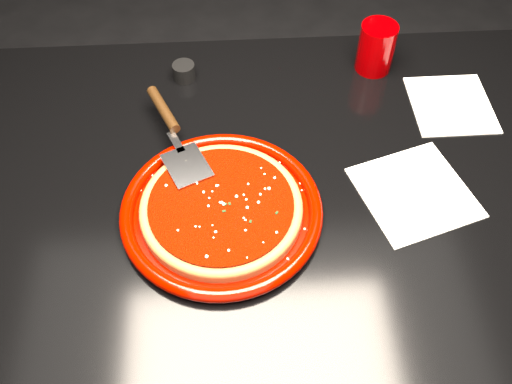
# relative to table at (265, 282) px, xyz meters

# --- Properties ---
(floor) EXTENTS (4.00, 4.00, 0.01)m
(floor) POSITION_rel_table_xyz_m (0.00, 0.00, -0.38)
(floor) COLOR black
(floor) RESTS_ON ground
(table) EXTENTS (1.20, 0.80, 0.75)m
(table) POSITION_rel_table_xyz_m (0.00, 0.00, 0.00)
(table) COLOR black
(table) RESTS_ON floor
(plate) EXTENTS (0.36, 0.36, 0.03)m
(plate) POSITION_rel_table_xyz_m (-0.08, -0.07, 0.39)
(plate) COLOR #6D0600
(plate) RESTS_ON table
(pizza_crust) EXTENTS (0.29, 0.29, 0.01)m
(pizza_crust) POSITION_rel_table_xyz_m (-0.08, -0.07, 0.39)
(pizza_crust) COLOR brown
(pizza_crust) RESTS_ON plate
(pizza_crust_rim) EXTENTS (0.29, 0.29, 0.02)m
(pizza_crust_rim) POSITION_rel_table_xyz_m (-0.08, -0.07, 0.40)
(pizza_crust_rim) COLOR brown
(pizza_crust_rim) RESTS_ON plate
(pizza_sauce) EXTENTS (0.25, 0.25, 0.01)m
(pizza_sauce) POSITION_rel_table_xyz_m (-0.08, -0.07, 0.40)
(pizza_sauce) COLOR #710D00
(pizza_sauce) RESTS_ON plate
(parmesan_dusting) EXTENTS (0.23, 0.23, 0.01)m
(parmesan_dusting) POSITION_rel_table_xyz_m (-0.08, -0.07, 0.41)
(parmesan_dusting) COLOR beige
(parmesan_dusting) RESTS_ON plate
(basil_flecks) EXTENTS (0.21, 0.21, 0.00)m
(basil_flecks) POSITION_rel_table_xyz_m (-0.08, -0.07, 0.41)
(basil_flecks) COLOR black
(basil_flecks) RESTS_ON plate
(pizza_server) EXTENTS (0.19, 0.30, 0.02)m
(pizza_server) POSITION_rel_table_xyz_m (-0.16, 0.08, 0.42)
(pizza_server) COLOR silver
(pizza_server) RESTS_ON plate
(cup) EXTENTS (0.09, 0.09, 0.10)m
(cup) POSITION_rel_table_xyz_m (0.24, 0.29, 0.43)
(cup) COLOR #8E0001
(cup) RESTS_ON table
(napkin_a) EXTENTS (0.23, 0.23, 0.00)m
(napkin_a) POSITION_rel_table_xyz_m (0.25, -0.04, 0.38)
(napkin_a) COLOR white
(napkin_a) RESTS_ON table
(napkin_b) EXTENTS (0.16, 0.17, 0.00)m
(napkin_b) POSITION_rel_table_xyz_m (0.38, 0.17, 0.38)
(napkin_b) COLOR white
(napkin_b) RESTS_ON table
(ramekin) EXTENTS (0.05, 0.05, 0.03)m
(ramekin) POSITION_rel_table_xyz_m (-0.15, 0.28, 0.39)
(ramekin) COLOR black
(ramekin) RESTS_ON table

